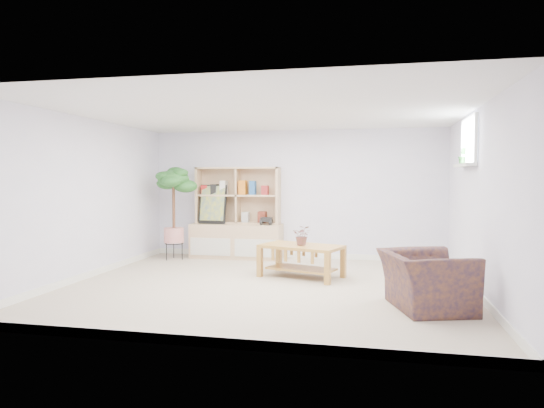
% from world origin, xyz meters
% --- Properties ---
extents(floor, '(5.50, 5.00, 0.01)m').
position_xyz_m(floor, '(0.00, 0.00, 0.00)').
color(floor, '#BAAEA1').
rests_on(floor, ground).
extents(ceiling, '(5.50, 5.00, 0.01)m').
position_xyz_m(ceiling, '(0.00, 0.00, 2.40)').
color(ceiling, white).
rests_on(ceiling, walls).
extents(walls, '(5.51, 5.01, 2.40)m').
position_xyz_m(walls, '(0.00, 0.00, 1.20)').
color(walls, silver).
rests_on(walls, floor).
extents(baseboard, '(5.50, 5.00, 0.10)m').
position_xyz_m(baseboard, '(0.00, 0.00, 0.05)').
color(baseboard, white).
rests_on(baseboard, floor).
extents(window, '(0.10, 0.98, 0.68)m').
position_xyz_m(window, '(2.73, 0.60, 2.00)').
color(window, '#CDE7FF').
rests_on(window, walls).
extents(window_sill, '(0.14, 1.00, 0.04)m').
position_xyz_m(window_sill, '(2.67, 0.60, 1.68)').
color(window_sill, white).
rests_on(window_sill, walls).
extents(storage_unit, '(1.71, 0.58, 1.71)m').
position_xyz_m(storage_unit, '(-1.07, 2.24, 0.85)').
color(storage_unit, tan).
rests_on(storage_unit, floor).
extents(poster, '(0.54, 0.16, 0.74)m').
position_xyz_m(poster, '(-1.53, 2.21, 1.01)').
color(poster, yellow).
rests_on(poster, storage_unit).
extents(toy_truck, '(0.32, 0.23, 0.16)m').
position_xyz_m(toy_truck, '(-0.48, 2.18, 0.72)').
color(toy_truck, black).
rests_on(toy_truck, storage_unit).
extents(coffee_table, '(1.35, 1.00, 0.49)m').
position_xyz_m(coffee_table, '(0.39, 0.71, 0.25)').
color(coffee_table, '#A16D32').
rests_on(coffee_table, floor).
extents(table_plant, '(0.27, 0.24, 0.30)m').
position_xyz_m(table_plant, '(0.40, 0.68, 0.64)').
color(table_plant, '#1E5C26').
rests_on(table_plant, coffee_table).
extents(floor_tree, '(0.67, 0.67, 1.72)m').
position_xyz_m(floor_tree, '(-2.15, 1.83, 0.86)').
color(floor_tree, '#14591C').
rests_on(floor_tree, floor).
extents(armchair, '(1.13, 1.22, 0.75)m').
position_xyz_m(armchair, '(2.04, -0.78, 0.37)').
color(armchair, '#151537').
rests_on(armchair, floor).
extents(sill_plant, '(0.15, 0.13, 0.23)m').
position_xyz_m(sill_plant, '(2.67, 0.73, 1.82)').
color(sill_plant, '#14591C').
rests_on(sill_plant, window_sill).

